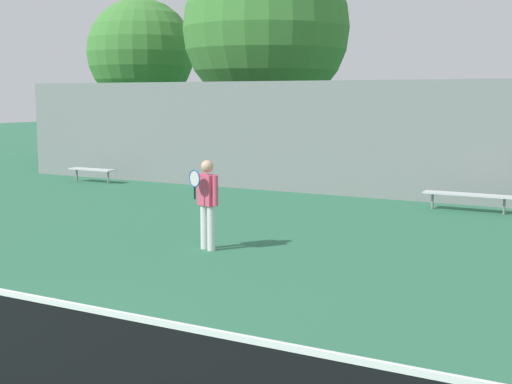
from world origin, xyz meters
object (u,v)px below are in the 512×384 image
tree_green_tall (266,29)px  tree_dark_dense (141,53)px  bench_courtside_near (468,195)px  bench_adjacent_court (92,170)px  tennis_player (207,199)px

tree_green_tall → tree_dark_dense: bearing=165.6°
bench_courtside_near → bench_adjacent_court: same height
tree_green_tall → tree_dark_dense: tree_green_tall is taller
tennis_player → tree_dark_dense: tree_dark_dense is taller
tree_green_tall → tree_dark_dense: size_ratio=1.18×
bench_adjacent_court → tree_dark_dense: 9.26m
tree_green_tall → bench_courtside_near: bearing=-33.3°
bench_courtside_near → bench_adjacent_court: bearing=-180.0°
tennis_player → bench_adjacent_court: size_ratio=0.98×
tennis_player → tree_dark_dense: 19.00m
tree_dark_dense → bench_adjacent_court: bearing=-62.9°
tree_dark_dense → tree_green_tall: bearing=-14.4°
bench_courtside_near → tree_dark_dense: 17.66m
tree_green_tall → tree_dark_dense: 7.29m
bench_courtside_near → bench_adjacent_court: (-11.73, -0.00, -0.00)m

